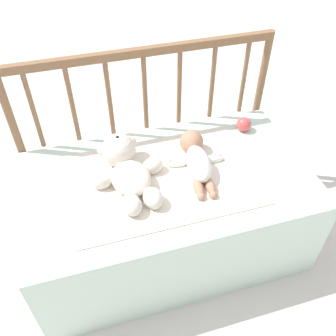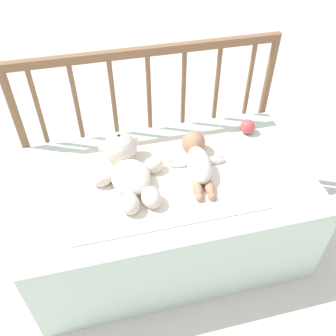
{
  "view_description": "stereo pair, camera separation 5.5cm",
  "coord_description": "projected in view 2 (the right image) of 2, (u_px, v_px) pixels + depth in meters",
  "views": [
    {
      "loc": [
        -0.32,
        -1.07,
        1.58
      ],
      "look_at": [
        0.0,
        -0.0,
        0.52
      ],
      "focal_mm": 40.0,
      "sensor_mm": 36.0,
      "label": 1
    },
    {
      "loc": [
        -0.26,
        -1.08,
        1.58
      ],
      "look_at": [
        0.0,
        -0.0,
        0.52
      ],
      "focal_mm": 40.0,
      "sensor_mm": 36.0,
      "label": 2
    }
  ],
  "objects": [
    {
      "name": "blanket",
      "position": [
        162.0,
        179.0,
        1.57
      ],
      "size": [
        0.78,
        0.52,
        0.01
      ],
      "color": "silver",
      "rests_on": "crib_mattress"
    },
    {
      "name": "crib_mattress",
      "position": [
        168.0,
        213.0,
        1.74
      ],
      "size": [
        1.22,
        0.69,
        0.46
      ],
      "color": "silver",
      "rests_on": "ground_plane"
    },
    {
      "name": "teddy_bear",
      "position": [
        127.0,
        166.0,
        1.55
      ],
      "size": [
        0.32,
        0.41,
        0.15
      ],
      "color": "silver",
      "rests_on": "crib_mattress"
    },
    {
      "name": "toy_ball",
      "position": [
        248.0,
        127.0,
        1.78
      ],
      "size": [
        0.07,
        0.07,
        0.07
      ],
      "color": "#DB4C4C",
      "rests_on": "crib_mattress"
    },
    {
      "name": "ground_plane",
      "position": [
        168.0,
        242.0,
        1.89
      ],
      "size": [
        12.0,
        12.0,
        0.0
      ],
      "primitive_type": "plane",
      "color": "silver"
    },
    {
      "name": "crib_rail",
      "position": [
        149.0,
        101.0,
        1.74
      ],
      "size": [
        1.22,
        0.04,
        0.87
      ],
      "color": "brown",
      "rests_on": "ground_plane"
    },
    {
      "name": "baby",
      "position": [
        198.0,
        160.0,
        1.6
      ],
      "size": [
        0.26,
        0.37,
        0.11
      ],
      "color": "white",
      "rests_on": "crib_mattress"
    }
  ]
}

